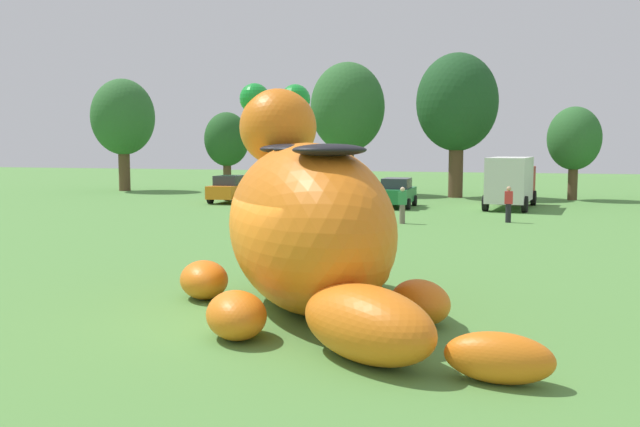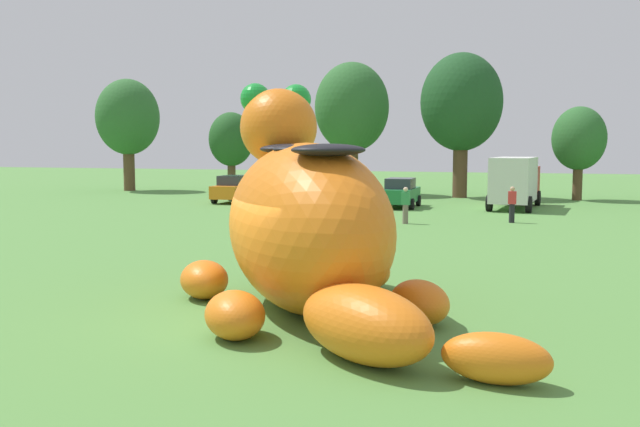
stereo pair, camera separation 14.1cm
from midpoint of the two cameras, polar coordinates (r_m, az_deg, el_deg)
ground_plane at (r=14.69m, az=-6.02°, el=-8.78°), size 160.00×160.00×0.00m
giant_inflatable_creature at (r=15.17m, az=-0.75°, el=-0.92°), size 8.76×8.47×5.24m
car_orange at (r=44.17m, az=-6.98°, el=2.03°), size 1.98×4.12×1.72m
car_yellow at (r=42.49m, az=-2.49°, el=1.93°), size 2.10×4.18×1.72m
car_red at (r=41.37m, az=2.35°, el=1.82°), size 2.13×4.19×1.72m
car_green at (r=40.57m, az=6.78°, el=1.71°), size 1.95×4.11×1.72m
box_truck at (r=41.20m, az=15.95°, el=2.63°), size 2.98×6.60×2.95m
tree_far_left at (r=57.09m, az=-15.54°, el=7.63°), size 4.97×4.97×8.83m
tree_left at (r=54.17m, az=-7.28°, el=6.06°), size 3.47×3.47×6.16m
tree_mid_left at (r=51.15m, az=2.73°, el=8.69°), size 5.45×5.45×9.67m
tree_centre_left at (r=48.93m, az=11.69°, el=8.92°), size 5.60×5.60×9.94m
tree_centre at (r=48.54m, az=20.71°, el=5.78°), size 3.47×3.47×6.16m
spectator_near_inflatable at (r=33.66m, az=15.71°, el=0.71°), size 0.38×0.26×1.71m
spectator_mid_field at (r=32.26m, az=7.20°, el=0.67°), size 0.38×0.26×1.71m
spectator_by_cars at (r=39.75m, az=-5.31°, el=1.63°), size 0.38×0.26×1.71m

